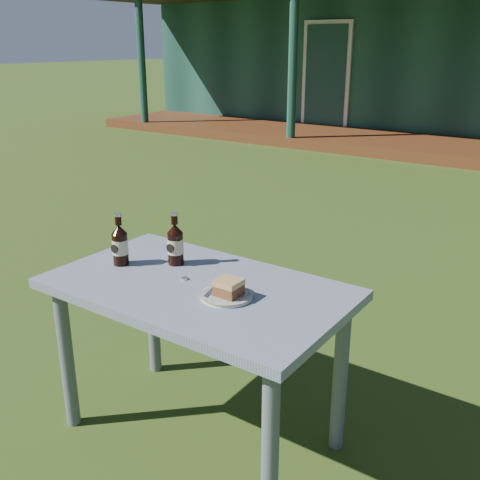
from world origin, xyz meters
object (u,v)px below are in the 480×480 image
Objects in this scene: plate at (227,295)px; cola_bottle_near at (175,244)px; cafe_table at (198,307)px; cola_bottle_far at (120,244)px; cake_slice at (229,287)px.

cola_bottle_near is (-0.38, 0.15, 0.08)m from plate.
cola_bottle_near is at bearing 150.87° from cafe_table.
plate is 0.88× the size of cola_bottle_near.
cola_bottle_far is at bearing -177.03° from cafe_table.
cake_slice is at bearing -22.71° from plate.
cafe_table is at bearing -29.13° from cola_bottle_near.
cola_bottle_far is at bearing 178.90° from cake_slice.
cake_slice is (0.18, -0.03, 0.15)m from cafe_table.
cafe_table is 0.20m from plate.
cake_slice reaches higher than plate.
cola_bottle_near reaches higher than cola_bottle_far.
cake_slice is (0.01, -0.00, 0.04)m from plate.
cola_bottle_far is (-0.58, 0.01, 0.05)m from cake_slice.
cola_bottle_near is at bearing 159.00° from cake_slice.
cafe_table is 5.23× the size of cola_bottle_far.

